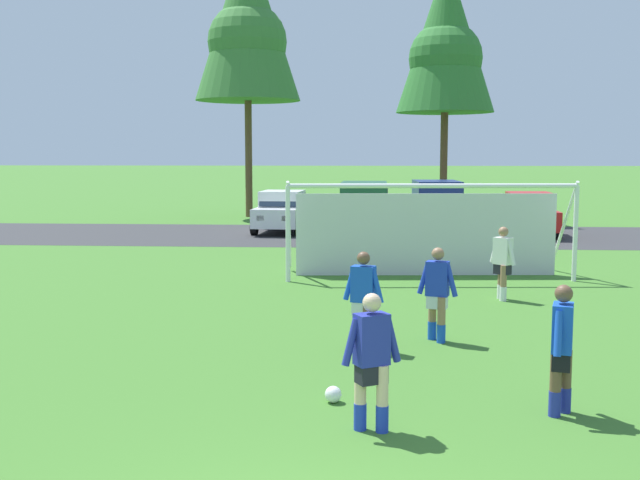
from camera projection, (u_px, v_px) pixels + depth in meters
The scene contains 15 objects.
ground_plane at pixel (356, 274), 20.63m from camera, with size 400.00×400.00×0.00m, color #3D7028.
parking_lot_strip at pixel (361, 235), 30.45m from camera, with size 52.00×8.40×0.01m, color #333335.
soccer_ball at pixel (333, 394), 9.91m from camera, with size 0.22×0.22×0.22m.
soccer_goal at pixel (427, 228), 20.04m from camera, with size 7.55×2.53×2.57m.
player_striker_near at pixel (503, 263), 16.85m from camera, with size 0.52×0.64×1.64m.
player_midfield_center at pixel (363, 300), 12.56m from camera, with size 0.70×0.40×1.64m.
player_defender_far at pixel (372, 362), 8.82m from camera, with size 0.72×0.39×1.64m.
player_winger_left at pixel (437, 294), 13.11m from camera, with size 0.70×0.39×1.64m.
player_winger_right at pixel (562, 350), 9.39m from camera, with size 0.36×0.70×1.64m.
parked_car_slot_far_left at pixel (282, 211), 31.62m from camera, with size 2.22×4.29×1.72m.
parked_car_slot_left at pixel (364, 209), 29.48m from camera, with size 2.17×4.61×2.16m.
parked_car_slot_center_left at pixel (437, 207), 30.95m from camera, with size 2.28×4.67×2.16m.
parked_car_slot_center at pixel (529, 214), 30.29m from camera, with size 2.22×4.29×1.72m.
tree_left_edge at pixel (247, 23), 38.40m from camera, with size 5.37×5.37×14.32m.
tree_mid_left at pixel (446, 41), 36.45m from camera, with size 4.72×4.72×12.60m.
Camera 1 is at (0.44, -5.41, 3.23)m, focal length 42.63 mm.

